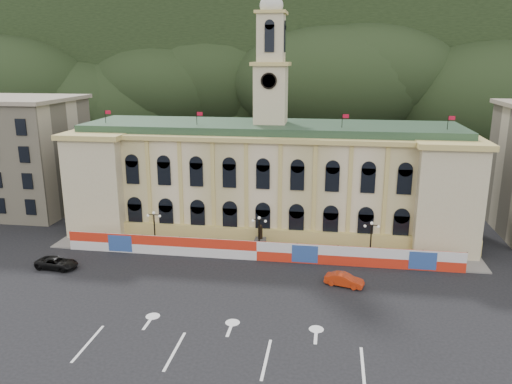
# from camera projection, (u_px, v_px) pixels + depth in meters

# --- Properties ---
(ground) EXTENTS (260.00, 260.00, 0.00)m
(ground) POSITION_uv_depth(u_px,v_px,m) (234.00, 320.00, 48.33)
(ground) COLOR black
(ground) RESTS_ON ground
(lane_markings) EXTENTS (26.00, 10.00, 0.02)m
(lane_markings) POSITION_uv_depth(u_px,v_px,m) (222.00, 349.00, 43.55)
(lane_markings) COLOR white
(lane_markings) RESTS_ON ground
(hill_ridge) EXTENTS (230.00, 80.00, 64.00)m
(hill_ridge) POSITION_uv_depth(u_px,v_px,m) (307.00, 75.00, 159.74)
(hill_ridge) COLOR black
(hill_ridge) RESTS_ON ground
(city_hall) EXTENTS (56.20, 17.60, 37.10)m
(city_hall) POSITION_uv_depth(u_px,v_px,m) (270.00, 177.00, 72.68)
(city_hall) COLOR beige
(city_hall) RESTS_ON ground
(side_building_left) EXTENTS (21.00, 17.00, 18.60)m
(side_building_left) POSITION_uv_depth(u_px,v_px,m) (13.00, 154.00, 81.75)
(side_building_left) COLOR #B2A68A
(side_building_left) RESTS_ON ground
(hoarding_fence) EXTENTS (50.00, 0.44, 2.50)m
(hoarding_fence) POSITION_uv_depth(u_px,v_px,m) (257.00, 251.00, 62.38)
(hoarding_fence) COLOR red
(hoarding_fence) RESTS_ON ground
(pavement) EXTENTS (56.00, 5.50, 0.16)m
(pavement) POSITION_uv_depth(u_px,v_px,m) (260.00, 252.00, 65.25)
(pavement) COLOR slate
(pavement) RESTS_ON ground
(statue) EXTENTS (1.40, 1.40, 3.72)m
(statue) POSITION_uv_depth(u_px,v_px,m) (260.00, 243.00, 65.21)
(statue) COLOR #595651
(statue) RESTS_ON ground
(lamp_left) EXTENTS (1.96, 0.44, 5.15)m
(lamp_left) POSITION_uv_depth(u_px,v_px,m) (154.00, 226.00, 65.82)
(lamp_left) COLOR black
(lamp_left) RESTS_ON ground
(lamp_center) EXTENTS (1.96, 0.44, 5.15)m
(lamp_center) POSITION_uv_depth(u_px,v_px,m) (259.00, 232.00, 63.76)
(lamp_center) COLOR black
(lamp_center) RESTS_ON ground
(lamp_right) EXTENTS (1.96, 0.44, 5.15)m
(lamp_right) POSITION_uv_depth(u_px,v_px,m) (371.00, 238.00, 61.71)
(lamp_right) COLOR black
(lamp_right) RESTS_ON ground
(red_sedan) EXTENTS (3.69, 5.06, 1.41)m
(red_sedan) POSITION_uv_depth(u_px,v_px,m) (344.00, 280.00, 55.44)
(red_sedan) COLOR red
(red_sedan) RESTS_ON ground
(black_suv) EXTENTS (3.15, 5.45, 1.41)m
(black_suv) POSITION_uv_depth(u_px,v_px,m) (57.00, 263.00, 60.02)
(black_suv) COLOR black
(black_suv) RESTS_ON ground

